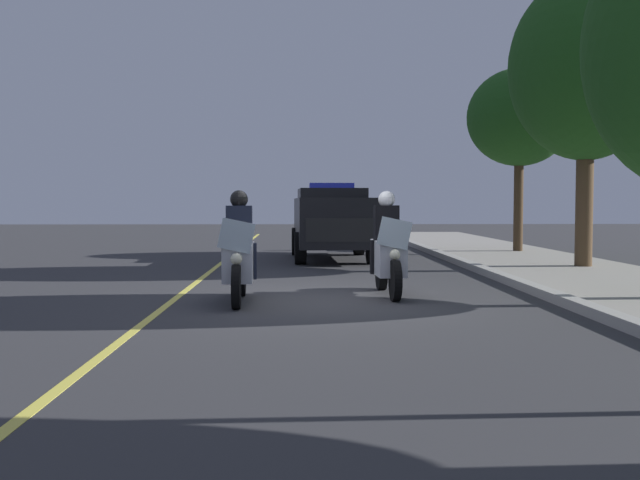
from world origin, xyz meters
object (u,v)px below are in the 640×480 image
(police_motorcycle_lead_left, at_px, (239,257))
(police_suv, at_px, (332,220))
(police_motorcycle_lead_right, at_px, (388,253))
(tree_far_back, at_px, (587,68))
(tree_behind_suv, at_px, (520,118))
(cyclist_background, at_px, (381,224))

(police_motorcycle_lead_left, xyz_separation_m, police_suv, (-8.46, 1.80, 0.37))
(police_motorcycle_lead_right, bearing_deg, police_suv, -175.61)
(tree_far_back, xyz_separation_m, tree_behind_suv, (-5.18, 0.06, -0.50))
(police_suv, distance_m, tree_behind_suv, 6.55)
(police_motorcycle_lead_right, bearing_deg, tree_far_back, 131.07)
(police_motorcycle_lead_right, relative_size, police_suv, 0.43)
(cyclist_background, distance_m, tree_far_back, 8.86)
(police_motorcycle_lead_right, xyz_separation_m, tree_far_back, (-4.29, 4.93, 3.80))
(police_suv, xyz_separation_m, tree_behind_suv, (-1.78, 5.57, 2.93))
(police_motorcycle_lead_right, xyz_separation_m, tree_behind_suv, (-9.48, 4.98, 3.30))
(police_suv, xyz_separation_m, cyclist_background, (-3.74, 1.74, -0.22))
(police_motorcycle_lead_right, xyz_separation_m, police_suv, (-7.69, -0.59, 0.37))
(police_suv, bearing_deg, cyclist_background, 155.02)
(police_motorcycle_lead_left, relative_size, police_motorcycle_lead_right, 1.00)
(police_motorcycle_lead_right, bearing_deg, tree_behind_suv, 152.26)
(cyclist_background, bearing_deg, police_motorcycle_lead_right, -5.75)
(police_suv, bearing_deg, tree_behind_suv, 107.75)
(cyclist_background, bearing_deg, tree_behind_suv, 63.03)
(tree_behind_suv, bearing_deg, cyclist_background, -116.97)
(cyclist_background, height_order, tree_far_back, tree_far_back)
(police_motorcycle_lead_right, distance_m, tree_far_back, 7.56)
(police_suv, height_order, tree_behind_suv, tree_behind_suv)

